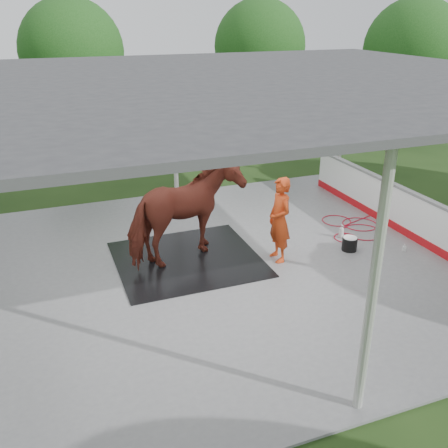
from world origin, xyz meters
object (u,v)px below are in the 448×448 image
object	(u,v)px
horse	(186,213)
dasher_board	(405,213)
handler	(280,220)
wash_bucket	(350,244)

from	to	relation	value
horse	dasher_board	bearing A→B (deg)	-117.33
horse	handler	size ratio (longest dim) A/B	1.37
handler	wash_bucket	size ratio (longest dim) A/B	5.45
horse	handler	xyz separation A→B (m)	(1.93, -0.71, -0.17)
wash_bucket	handler	bearing A→B (deg)	174.10
dasher_board	wash_bucket	distance (m)	1.91
handler	horse	bearing A→B (deg)	-111.18
horse	wash_bucket	world-z (taller)	horse
dasher_board	horse	distance (m)	5.60
handler	wash_bucket	distance (m)	1.96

